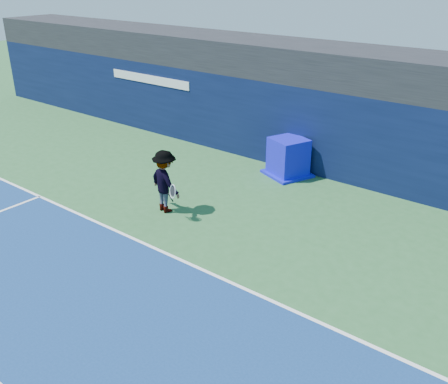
{
  "coord_description": "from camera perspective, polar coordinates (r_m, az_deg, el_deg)",
  "views": [
    {
      "loc": [
        8.56,
        -4.73,
        6.75
      ],
      "look_at": [
        0.77,
        5.2,
        1.0
      ],
      "focal_mm": 40.0,
      "sensor_mm": 36.0,
      "label": 1
    }
  ],
  "objects": [
    {
      "name": "tennis_player",
      "position": [
        14.77,
        -6.75,
        1.21
      ],
      "size": [
        1.44,
        0.95,
        1.91
      ],
      "color": "white",
      "rests_on": "ground"
    },
    {
      "name": "baseline",
      "position": [
        13.36,
        -8.51,
        -6.11
      ],
      "size": [
        24.0,
        0.1,
        0.01
      ],
      "primitive_type": "cube",
      "color": "white",
      "rests_on": "ground"
    },
    {
      "name": "tennis_ball",
      "position": [
        15.01,
        -6.43,
        1.13
      ],
      "size": [
        0.06,
        0.06,
        0.06
      ],
      "color": "#ACD617",
      "rests_on": "ground"
    },
    {
      "name": "equipment_cart",
      "position": [
        17.56,
        7.34,
        3.81
      ],
      "size": [
        1.81,
        1.81,
        1.33
      ],
      "color": "#100EC7",
      "rests_on": "ground"
    },
    {
      "name": "back_wall_assembly",
      "position": [
        18.24,
        8.45,
        7.5
      ],
      "size": [
        36.0,
        1.03,
        3.0
      ],
      "color": "black",
      "rests_on": "ground"
    },
    {
      "name": "stadium_band",
      "position": [
        18.62,
        10.48,
        14.36
      ],
      "size": [
        36.0,
        3.0,
        1.2
      ],
      "primitive_type": "cube",
      "color": "black",
      "rests_on": "back_wall_assembly"
    },
    {
      "name": "ground",
      "position": [
        11.88,
        -19.15,
        -11.69
      ],
      "size": [
        80.0,
        80.0,
        0.0
      ],
      "primitive_type": "plane",
      "color": "#295D2F",
      "rests_on": "ground"
    }
  ]
}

